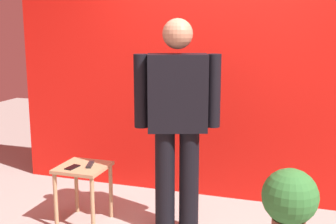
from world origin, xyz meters
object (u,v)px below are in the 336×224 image
Objects in this scene: potted_plant at (290,204)px; cell_phone at (72,167)px; tv_remote at (90,164)px; side_table at (83,177)px; standing_person at (177,116)px.

cell_phone is at bearing -176.82° from potted_plant.
cell_phone is at bearing -156.34° from tv_remote.
tv_remote is at bearing 22.59° from side_table.
standing_person reaches higher than side_table.
cell_phone is 1.86m from potted_plant.
tv_remote is at bearing 179.99° from potted_plant.
standing_person is at bearing -11.09° from tv_remote.
tv_remote reaches higher than cell_phone.
standing_person is 3.39× the size of side_table.
cell_phone is (-0.06, -0.08, 0.11)m from side_table.
tv_remote reaches higher than side_table.
standing_person is 1.04m from cell_phone.
standing_person reaches higher than tv_remote.
potted_plant reaches higher than side_table.
standing_person is 1.04m from side_table.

